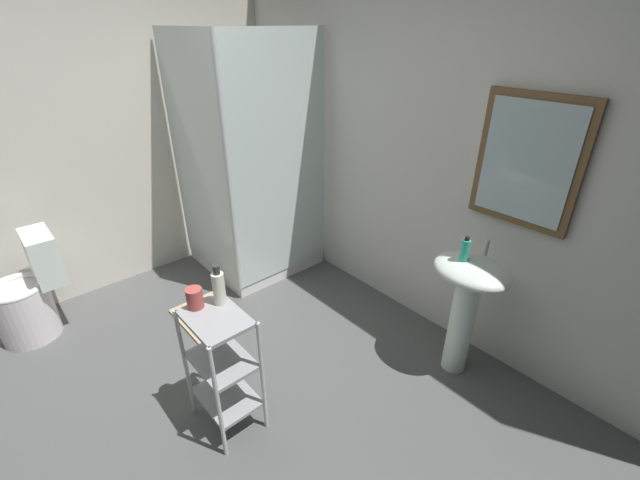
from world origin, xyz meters
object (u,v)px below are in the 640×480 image
object	(u,v)px
hand_soap_bottle	(465,250)
toilet	(29,297)
rinse_cup	(195,298)
bath_mat	(210,318)
storage_cart	(222,362)
pedestal_sink	(467,294)
lotion_bottle_white	(219,287)
shower_stall	(250,222)

from	to	relation	value
hand_soap_bottle	toilet	bearing A→B (deg)	-137.84
rinse_cup	bath_mat	size ratio (longest dim) A/B	0.18
bath_mat	storage_cart	bearing A→B (deg)	-21.22
toilet	rinse_cup	distance (m)	1.64
pedestal_sink	hand_soap_bottle	size ratio (longest dim) A/B	5.36
hand_soap_bottle	lotion_bottle_white	world-z (taller)	lotion_bottle_white
pedestal_sink	bath_mat	bearing A→B (deg)	-146.99
pedestal_sink	rinse_cup	world-z (taller)	rinse_cup
bath_mat	hand_soap_bottle	bearing A→B (deg)	33.08
storage_cart	shower_stall	bearing A→B (deg)	141.95
bath_mat	shower_stall	bearing A→B (deg)	121.91
shower_stall	toilet	bearing A→B (deg)	-98.94
rinse_cup	pedestal_sink	bearing A→B (deg)	60.96
pedestal_sink	rinse_cup	size ratio (longest dim) A/B	7.43
toilet	hand_soap_bottle	bearing A→B (deg)	42.16
shower_stall	storage_cart	world-z (taller)	shower_stall
shower_stall	hand_soap_bottle	size ratio (longest dim) A/B	13.23
pedestal_sink	lotion_bottle_white	distance (m)	1.45
shower_stall	rinse_cup	xyz separation A→B (m)	(1.18, -1.06, 0.33)
storage_cart	bath_mat	world-z (taller)	storage_cart
shower_stall	pedestal_sink	xyz separation A→B (m)	(1.93, 0.30, 0.12)
pedestal_sink	lotion_bottle_white	bearing A→B (deg)	-119.31
storage_cart	hand_soap_bottle	xyz separation A→B (m)	(0.57, 1.29, 0.44)
hand_soap_bottle	rinse_cup	size ratio (longest dim) A/B	1.39
rinse_cup	storage_cart	bearing A→B (deg)	14.03
bath_mat	rinse_cup	bearing A→B (deg)	-26.66
shower_stall	hand_soap_bottle	distance (m)	1.94
shower_stall	bath_mat	distance (m)	0.92
shower_stall	lotion_bottle_white	distance (m)	1.60
shower_stall	lotion_bottle_white	world-z (taller)	shower_stall
toilet	hand_soap_bottle	world-z (taller)	hand_soap_bottle
rinse_cup	hand_soap_bottle	bearing A→B (deg)	62.08
hand_soap_bottle	shower_stall	bearing A→B (deg)	-171.96
hand_soap_bottle	bath_mat	size ratio (longest dim) A/B	0.25
lotion_bottle_white	hand_soap_bottle	bearing A→B (deg)	61.91
pedestal_sink	toilet	world-z (taller)	pedestal_sink
pedestal_sink	bath_mat	xyz separation A→B (m)	(-1.51, -0.98, -0.57)
rinse_cup	shower_stall	bearing A→B (deg)	138.00
toilet	bath_mat	size ratio (longest dim) A/B	1.27
pedestal_sink	shower_stall	bearing A→B (deg)	-171.28
shower_stall	toilet	world-z (taller)	shower_stall
hand_soap_bottle	lotion_bottle_white	xyz separation A→B (m)	(-0.65, -1.22, -0.04)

